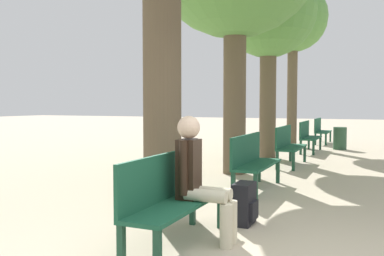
{
  "coord_description": "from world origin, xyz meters",
  "views": [
    {
      "loc": [
        0.4,
        -3.48,
        1.44
      ],
      "look_at": [
        -3.25,
        4.9,
        0.93
      ],
      "focal_mm": 40.0,
      "sensor_mm": 36.0,
      "label": 1
    }
  ],
  "objects_px": {
    "bench_row_0": "(170,194)",
    "tree_row_3": "(293,20)",
    "bench_row_2": "(288,143)",
    "trash_bin": "(340,138)",
    "bench_row_1": "(252,158)",
    "person_seated": "(199,176)",
    "backpack": "(245,204)",
    "bench_row_3": "(308,134)",
    "bench_row_4": "(321,129)",
    "tree_row_2": "(269,13)"
  },
  "relations": [
    {
      "from": "bench_row_0",
      "to": "bench_row_1",
      "type": "xyz_separation_m",
      "value": [
        0.0,
        3.1,
        0.0
      ]
    },
    {
      "from": "bench_row_1",
      "to": "bench_row_2",
      "type": "xyz_separation_m",
      "value": [
        0.0,
        3.1,
        0.0
      ]
    },
    {
      "from": "tree_row_3",
      "to": "trash_bin",
      "type": "relative_size",
      "value": 7.77
    },
    {
      "from": "tree_row_2",
      "to": "backpack",
      "type": "bearing_deg",
      "value": -78.76
    },
    {
      "from": "person_seated",
      "to": "backpack",
      "type": "height_order",
      "value": "person_seated"
    },
    {
      "from": "bench_row_4",
      "to": "trash_bin",
      "type": "height_order",
      "value": "bench_row_4"
    },
    {
      "from": "bench_row_0",
      "to": "person_seated",
      "type": "bearing_deg",
      "value": 42.47
    },
    {
      "from": "tree_row_2",
      "to": "backpack",
      "type": "xyz_separation_m",
      "value": [
        1.28,
        -6.42,
        -3.61
      ]
    },
    {
      "from": "trash_bin",
      "to": "bench_row_1",
      "type": "bearing_deg",
      "value": -96.44
    },
    {
      "from": "tree_row_3",
      "to": "backpack",
      "type": "distance_m",
      "value": 10.8
    },
    {
      "from": "tree_row_3",
      "to": "backpack",
      "type": "relative_size",
      "value": 11.13
    },
    {
      "from": "bench_row_2",
      "to": "person_seated",
      "type": "distance_m",
      "value": 5.99
    },
    {
      "from": "bench_row_0",
      "to": "bench_row_2",
      "type": "xyz_separation_m",
      "value": [
        0.0,
        6.2,
        0.0
      ]
    },
    {
      "from": "bench_row_1",
      "to": "person_seated",
      "type": "height_order",
      "value": "person_seated"
    },
    {
      "from": "trash_bin",
      "to": "tree_row_2",
      "type": "bearing_deg",
      "value": -118.7
    },
    {
      "from": "bench_row_2",
      "to": "bench_row_3",
      "type": "relative_size",
      "value": 1.0
    },
    {
      "from": "person_seated",
      "to": "tree_row_3",
      "type": "bearing_deg",
      "value": 95.47
    },
    {
      "from": "trash_bin",
      "to": "bench_row_2",
      "type": "bearing_deg",
      "value": -101.05
    },
    {
      "from": "bench_row_0",
      "to": "bench_row_4",
      "type": "distance_m",
      "value": 12.39
    },
    {
      "from": "backpack",
      "to": "trash_bin",
      "type": "xyz_separation_m",
      "value": [
        0.35,
        9.39,
        0.11
      ]
    },
    {
      "from": "bench_row_2",
      "to": "trash_bin",
      "type": "xyz_separation_m",
      "value": [
        0.83,
        4.23,
        -0.17
      ]
    },
    {
      "from": "bench_row_2",
      "to": "backpack",
      "type": "relative_size",
      "value": 3.28
    },
    {
      "from": "person_seated",
      "to": "backpack",
      "type": "relative_size",
      "value": 2.65
    },
    {
      "from": "person_seated",
      "to": "bench_row_1",
      "type": "bearing_deg",
      "value": 94.66
    },
    {
      "from": "bench_row_1",
      "to": "person_seated",
      "type": "distance_m",
      "value": 2.9
    },
    {
      "from": "tree_row_2",
      "to": "backpack",
      "type": "relative_size",
      "value": 10.47
    },
    {
      "from": "bench_row_3",
      "to": "trash_bin",
      "type": "distance_m",
      "value": 1.42
    },
    {
      "from": "bench_row_0",
      "to": "bench_row_3",
      "type": "xyz_separation_m",
      "value": [
        0.0,
        9.29,
        0.0
      ]
    },
    {
      "from": "bench_row_4",
      "to": "bench_row_2",
      "type": "bearing_deg",
      "value": -90.0
    },
    {
      "from": "bench_row_2",
      "to": "bench_row_3",
      "type": "height_order",
      "value": "same"
    },
    {
      "from": "bench_row_1",
      "to": "bench_row_2",
      "type": "bearing_deg",
      "value": 90.0
    },
    {
      "from": "bench_row_4",
      "to": "tree_row_3",
      "type": "relative_size",
      "value": 0.3
    },
    {
      "from": "bench_row_2",
      "to": "bench_row_4",
      "type": "bearing_deg",
      "value": 90.0
    },
    {
      "from": "bench_row_1",
      "to": "bench_row_2",
      "type": "relative_size",
      "value": 1.0
    },
    {
      "from": "bench_row_0",
      "to": "tree_row_3",
      "type": "xyz_separation_m",
      "value": [
        -0.8,
        10.97,
        3.76
      ]
    },
    {
      "from": "tree_row_3",
      "to": "bench_row_1",
      "type": "bearing_deg",
      "value": -84.24
    },
    {
      "from": "bench_row_0",
      "to": "bench_row_3",
      "type": "bearing_deg",
      "value": 90.0
    },
    {
      "from": "bench_row_1",
      "to": "bench_row_2",
      "type": "distance_m",
      "value": 3.1
    },
    {
      "from": "bench_row_3",
      "to": "backpack",
      "type": "height_order",
      "value": "bench_row_3"
    },
    {
      "from": "bench_row_2",
      "to": "bench_row_1",
      "type": "bearing_deg",
      "value": -90.0
    },
    {
      "from": "tree_row_2",
      "to": "trash_bin",
      "type": "distance_m",
      "value": 4.86
    },
    {
      "from": "bench_row_2",
      "to": "trash_bin",
      "type": "relative_size",
      "value": 2.29
    },
    {
      "from": "bench_row_2",
      "to": "tree_row_3",
      "type": "bearing_deg",
      "value": 99.45
    },
    {
      "from": "bench_row_3",
      "to": "trash_bin",
      "type": "bearing_deg",
      "value": 53.95
    },
    {
      "from": "bench_row_2",
      "to": "bench_row_3",
      "type": "bearing_deg",
      "value": 90.0
    },
    {
      "from": "bench_row_1",
      "to": "backpack",
      "type": "bearing_deg",
      "value": -76.82
    },
    {
      "from": "backpack",
      "to": "bench_row_3",
      "type": "bearing_deg",
      "value": 93.34
    },
    {
      "from": "bench_row_2",
      "to": "person_seated",
      "type": "height_order",
      "value": "person_seated"
    },
    {
      "from": "tree_row_2",
      "to": "tree_row_3",
      "type": "distance_m",
      "value": 3.54
    },
    {
      "from": "backpack",
      "to": "tree_row_2",
      "type": "bearing_deg",
      "value": 101.24
    }
  ]
}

